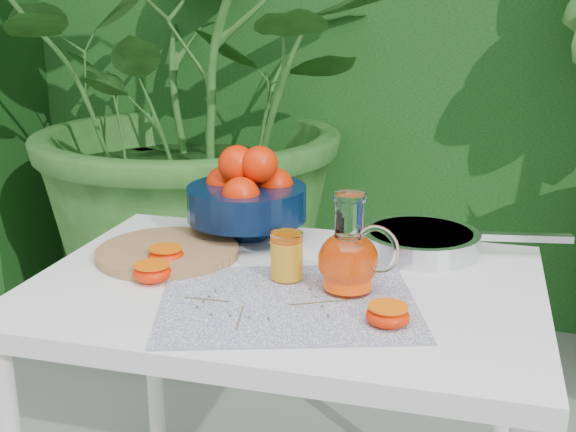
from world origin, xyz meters
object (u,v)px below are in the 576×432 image
(white_table, at_px, (285,319))
(juice_pitcher, at_px, (349,258))
(saute_pan, at_px, (422,240))
(cutting_board, at_px, (168,252))
(fruit_bowl, at_px, (247,195))

(white_table, height_order, juice_pitcher, juice_pitcher)
(white_table, relative_size, juice_pitcher, 5.22)
(saute_pan, bearing_deg, cutting_board, -161.65)
(white_table, distance_m, juice_pitcher, 0.20)
(fruit_bowl, height_order, saute_pan, fruit_bowl)
(cutting_board, relative_size, fruit_bowl, 0.99)
(white_table, xyz_separation_m, fruit_bowl, (-0.16, 0.25, 0.18))
(cutting_board, distance_m, juice_pitcher, 0.43)
(fruit_bowl, height_order, juice_pitcher, fruit_bowl)
(white_table, height_order, cutting_board, cutting_board)
(white_table, bearing_deg, fruit_bowl, 122.62)
(cutting_board, relative_size, saute_pan, 0.65)
(juice_pitcher, relative_size, saute_pan, 0.40)
(juice_pitcher, xyz_separation_m, saute_pan, (0.11, 0.27, -0.04))
(cutting_board, distance_m, fruit_bowl, 0.24)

